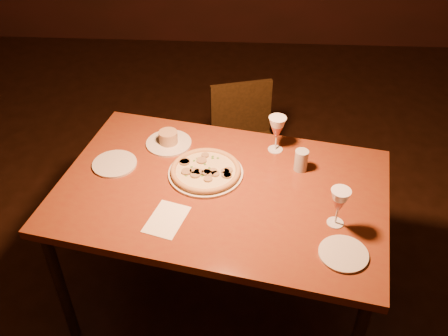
{
  "coord_description": "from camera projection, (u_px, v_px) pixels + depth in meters",
  "views": [
    {
      "loc": [
        0.04,
        -1.64,
        2.35
      ],
      "look_at": [
        -0.07,
        0.17,
        0.9
      ],
      "focal_mm": 40.0,
      "sensor_mm": 36.0,
      "label": 1
    }
  ],
  "objects": [
    {
      "name": "side_plate_left",
      "position": [
        115.0,
        164.0,
        2.47
      ],
      "size": [
        0.22,
        0.22,
        0.01
      ],
      "primitive_type": "cylinder",
      "color": "silver",
      "rests_on": "dining_table"
    },
    {
      "name": "water_tumbler",
      "position": [
        301.0,
        160.0,
        2.41
      ],
      "size": [
        0.07,
        0.07,
        0.11
      ],
      "primitive_type": "cylinder",
      "color": "#AEB8BE",
      "rests_on": "dining_table"
    },
    {
      "name": "ramekin_saucer",
      "position": [
        169.0,
        140.0,
        2.59
      ],
      "size": [
        0.24,
        0.24,
        0.08
      ],
      "color": "silver",
      "rests_on": "dining_table"
    },
    {
      "name": "pizza_plate",
      "position": [
        206.0,
        171.0,
        2.4
      ],
      "size": [
        0.36,
        0.36,
        0.04
      ],
      "color": "silver",
      "rests_on": "dining_table"
    },
    {
      "name": "side_plate_near",
      "position": [
        343.0,
        254.0,
        2.01
      ],
      "size": [
        0.2,
        0.2,
        0.01
      ],
      "primitive_type": "cylinder",
      "color": "silver",
      "rests_on": "dining_table"
    },
    {
      "name": "menu_card",
      "position": [
        167.0,
        219.0,
        2.17
      ],
      "size": [
        0.2,
        0.25,
        0.0
      ],
      "primitive_type": "cube",
      "rotation": [
        0.0,
        0.0,
        -0.29
      ],
      "color": "white",
      "rests_on": "dining_table"
    },
    {
      "name": "dining_table",
      "position": [
        221.0,
        199.0,
        2.38
      ],
      "size": [
        1.69,
        1.26,
        0.82
      ],
      "rotation": [
        0.0,
        0.0,
        -0.2
      ],
      "color": "brown",
      "rests_on": "floor"
    },
    {
      "name": "wine_glass_right",
      "position": [
        338.0,
        207.0,
        2.1
      ],
      "size": [
        0.08,
        0.08,
        0.19
      ],
      "primitive_type": null,
      "color": "#C65F52",
      "rests_on": "dining_table"
    },
    {
      "name": "wine_glass_far",
      "position": [
        276.0,
        134.0,
        2.51
      ],
      "size": [
        0.09,
        0.09,
        0.2
      ],
      "primitive_type": null,
      "color": "#C65F52",
      "rests_on": "dining_table"
    },
    {
      "name": "floor",
      "position": [
        235.0,
        314.0,
        2.75
      ],
      "size": [
        7.0,
        7.0,
        0.0
      ],
      "primitive_type": "plane",
      "color": "black",
      "rests_on": "ground"
    },
    {
      "name": "chair_far",
      "position": [
        245.0,
        141.0,
        3.23
      ],
      "size": [
        0.49,
        0.49,
        0.82
      ],
      "rotation": [
        0.0,
        0.0,
        0.28
      ],
      "color": "black",
      "rests_on": "floor"
    }
  ]
}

